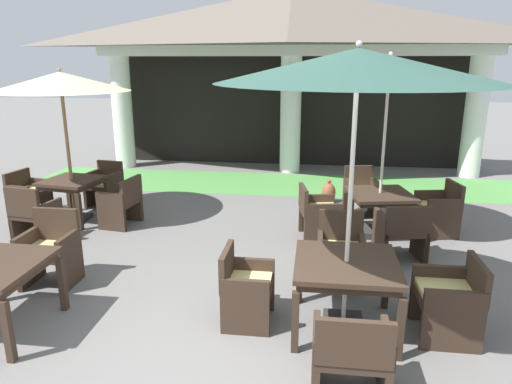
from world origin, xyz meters
TOP-DOWN VIEW (x-y plane):
  - ground_plane at (0.00, 0.00)m, footprint 60.00×60.00m
  - background_pavilion at (0.00, 8.11)m, footprint 9.85×2.83m
  - lawn_strip at (0.00, 6.70)m, footprint 11.65×1.99m
  - patio_chair_near_foreground_north at (-2.58, 1.46)m, footprint 0.61×0.53m
  - patio_table_mid_left at (0.98, 0.88)m, footprint 1.04×1.04m
  - patio_umbrella_mid_left at (0.98, 0.88)m, footprint 2.62×2.62m
  - patio_chair_mid_left_west at (-0.06, 0.89)m, footprint 0.51×0.58m
  - patio_chair_mid_left_east at (2.02, 0.88)m, footprint 0.59×0.62m
  - patio_chair_mid_left_south at (0.98, -0.16)m, footprint 0.63×0.52m
  - patio_chair_mid_left_north at (0.99, 1.92)m, footprint 0.58×0.54m
  - patio_table_mid_right at (1.66, 3.69)m, footprint 1.10×1.10m
  - patio_umbrella_mid_right at (1.66, 3.69)m, footprint 2.21×2.21m
  - patio_chair_mid_right_east at (2.63, 3.88)m, footprint 0.66×0.68m
  - patio_chair_mid_right_west at (0.70, 3.50)m, footprint 0.68×0.68m
  - patio_chair_mid_right_north at (1.47, 4.65)m, footprint 0.64×0.66m
  - patio_chair_mid_right_south at (1.85, 2.73)m, footprint 0.73×0.63m
  - patio_table_far_back at (-3.51, 3.76)m, footprint 1.00×1.00m
  - patio_umbrella_far_back at (-3.51, 3.76)m, footprint 2.22×2.22m
  - patio_chair_far_back_west at (-4.45, 3.90)m, footprint 0.59×0.68m
  - patio_chair_far_back_east at (-2.57, 3.62)m, footprint 0.59×0.70m
  - patio_chair_far_back_south at (-3.65, 2.81)m, footprint 0.67×0.61m
  - patio_chair_far_back_north at (-3.37, 4.70)m, footprint 0.63×0.64m
  - terracotta_urn at (0.92, 5.41)m, footprint 0.27×0.27m

SIDE VIEW (x-z plane):
  - ground_plane at x=0.00m, z-range 0.00..0.00m
  - lawn_strip at x=0.00m, z-range 0.00..0.01m
  - terracotta_urn at x=0.92m, z-range -0.04..0.43m
  - patio_chair_mid_left_west at x=-0.06m, z-range -0.02..0.80m
  - patio_chair_far_back_north at x=-3.37m, z-range -0.02..0.80m
  - patio_chair_mid_left_south at x=0.98m, z-range -0.02..0.80m
  - patio_chair_mid_right_west at x=0.70m, z-range -0.02..0.81m
  - patio_chair_far_back_west at x=-4.45m, z-range -0.01..0.81m
  - patio_chair_far_back_east at x=-2.57m, z-range -0.02..0.82m
  - patio_chair_mid_right_east at x=2.63m, z-range -0.02..0.83m
  - patio_chair_mid_left_east at x=2.02m, z-range -0.01..0.82m
  - patio_chair_far_back_south at x=-3.65m, z-range -0.04..0.85m
  - patio_chair_mid_right_north at x=1.47m, z-range -0.03..0.84m
  - patio_chair_mid_left_north at x=0.99m, z-range -0.04..0.85m
  - patio_chair_mid_right_south at x=1.85m, z-range 0.00..0.85m
  - patio_chair_near_foreground_north at x=-2.58m, z-range -0.03..0.89m
  - patio_table_mid_right at x=1.66m, z-range 0.26..0.97m
  - patio_table_far_back at x=-3.51m, z-range 0.26..1.00m
  - patio_table_mid_left at x=0.98m, z-range 0.28..1.04m
  - patio_umbrella_far_back at x=-3.51m, z-range 1.05..3.64m
  - patio_umbrella_mid_right at x=1.66m, z-range 1.13..3.96m
  - patio_umbrella_mid_left at x=0.98m, z-range 1.20..4.07m
  - background_pavilion at x=0.00m, z-range 1.16..5.48m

